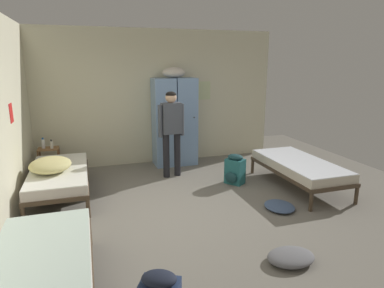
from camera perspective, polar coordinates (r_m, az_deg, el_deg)
The scene contains 14 objects.
ground_plane at distance 5.18m, azimuth 0.90°, elevation -10.93°, with size 8.38×8.38×0.00m, color slate.
room_backdrop at distance 5.83m, azimuth -15.54°, elevation 5.99°, with size 5.22×5.30×2.85m.
locker_bank at distance 7.12m, azimuth -3.02°, elevation 4.13°, with size 0.90×0.55×2.07m.
shelf_unit at distance 6.99m, azimuth -23.21°, elevation -2.44°, with size 0.38×0.30×0.57m.
bed_right at distance 6.18m, azimuth 17.85°, elevation -3.66°, with size 0.90×1.90×0.49m.
bed_left_rear at distance 5.86m, azimuth -21.76°, elevation -4.98°, with size 0.90×1.90×0.49m.
bed_left_front at distance 3.47m, azimuth -24.45°, elevation -18.57°, with size 0.90×1.90×0.49m.
bedding_heap at distance 5.70m, azimuth -23.07°, elevation -3.30°, with size 0.63×0.74×0.22m.
person_traveler at distance 6.31m, azimuth -3.54°, elevation 3.05°, with size 0.52×0.25×1.64m.
water_bottle at distance 6.94m, azimuth -24.10°, elevation 0.07°, with size 0.06×0.06×0.21m.
lotion_bottle at distance 6.87m, azimuth -22.90°, elevation -0.08°, with size 0.06×0.06×0.17m.
backpack_teal at distance 6.14m, azimuth 7.33°, elevation -4.41°, with size 0.42×0.41×0.55m.
clothes_pile_denim at distance 5.31m, azimuth 14.74°, elevation -10.25°, with size 0.44×0.50×0.09m.
clothes_pile_grey at distance 4.07m, azimuth 16.55°, elevation -18.05°, with size 0.55×0.41×0.12m.
Camera 1 is at (-1.51, -4.45, 2.17)m, focal length 31.18 mm.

